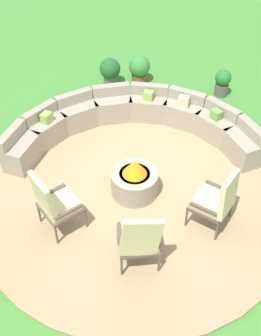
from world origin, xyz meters
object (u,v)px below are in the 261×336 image
(curved_stone_bench, at_px, (132,122))
(lounge_chair_back_left, at_px, (218,199))
(lounge_chair_front_left, at_px, (54,202))
(fire_pit, at_px, (135,180))
(potted_plant_5, at_px, (110,71))
(potted_plant_1, at_px, (139,68))
(lounge_chair_front_right, at_px, (139,239))
(potted_plant_0, at_px, (222,82))

(curved_stone_bench, height_order, lounge_chair_back_left, lounge_chair_back_left)
(lounge_chair_front_left, bearing_deg, curved_stone_bench, 116.39)
(fire_pit, distance_m, potted_plant_5, 3.68)
(lounge_chair_back_left, height_order, potted_plant_1, lounge_chair_back_left)
(fire_pit, relative_size, potted_plant_5, 1.25)
(lounge_chair_front_right, bearing_deg, lounge_chair_back_left, 25.55)
(fire_pit, bearing_deg, potted_plant_0, 37.34)
(lounge_chair_front_right, relative_size, lounge_chair_back_left, 1.07)
(fire_pit, relative_size, lounge_chair_back_left, 0.74)
(potted_plant_0, bearing_deg, lounge_chair_front_right, -133.14)
(curved_stone_bench, bearing_deg, lounge_chair_front_right, -108.31)
(lounge_chair_back_left, bearing_deg, lounge_chair_front_left, 124.78)
(lounge_chair_front_left, bearing_deg, potted_plant_0, 103.33)
(potted_plant_5, bearing_deg, lounge_chair_back_left, -87.36)
(potted_plant_0, bearing_deg, lounge_chair_back_left, -121.02)
(lounge_chair_front_right, bearing_deg, curved_stone_bench, 85.40)
(fire_pit, relative_size, potted_plant_0, 1.28)
(potted_plant_5, bearing_deg, curved_stone_bench, -96.20)
(potted_plant_1, relative_size, potted_plant_5, 1.01)
(fire_pit, xyz_separation_m, lounge_chair_back_left, (0.96, -1.10, 0.28))
(fire_pit, distance_m, potted_plant_1, 3.77)
(potted_plant_1, distance_m, potted_plant_5, 0.70)
(fire_pit, xyz_separation_m, lounge_chair_front_left, (-1.43, -0.31, 0.30))
(potted_plant_5, bearing_deg, potted_plant_0, -30.60)
(lounge_chair_front_right, relative_size, potted_plant_5, 1.80)
(fire_pit, distance_m, lounge_chair_back_left, 1.48)
(lounge_chair_front_left, relative_size, potted_plant_1, 1.77)
(lounge_chair_front_right, bearing_deg, potted_plant_5, 90.29)
(curved_stone_bench, bearing_deg, potted_plant_5, 83.80)
(fire_pit, height_order, lounge_chair_front_left, lounge_chair_front_left)
(fire_pit, distance_m, lounge_chair_front_right, 1.49)
(lounge_chair_front_left, bearing_deg, potted_plant_1, 125.94)
(lounge_chair_front_right, bearing_deg, lounge_chair_front_left, 145.80)
(lounge_chair_back_left, bearing_deg, potted_plant_1, 47.08)
(lounge_chair_front_left, bearing_deg, lounge_chair_back_left, 54.72)
(curved_stone_bench, height_order, lounge_chair_front_right, lounge_chair_front_right)
(curved_stone_bench, relative_size, lounge_chair_back_left, 4.16)
(lounge_chair_back_left, height_order, potted_plant_5, lounge_chair_back_left)
(lounge_chair_front_right, height_order, potted_plant_0, lounge_chair_front_right)
(lounge_chair_front_left, distance_m, potted_plant_5, 4.49)
(lounge_chair_back_left, distance_m, potted_plant_1, 4.62)
(lounge_chair_front_right, relative_size, potted_plant_1, 1.79)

